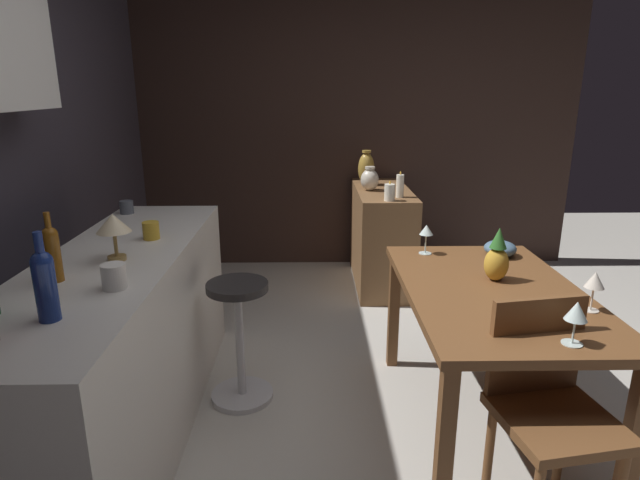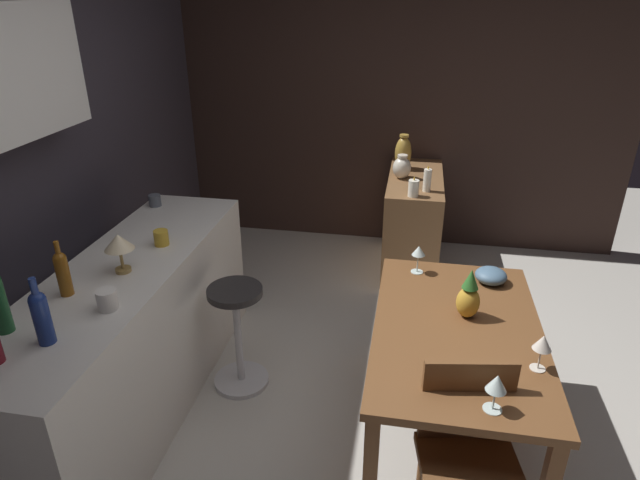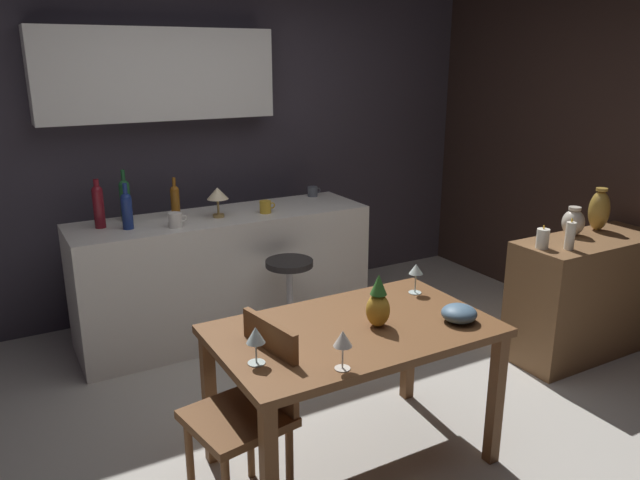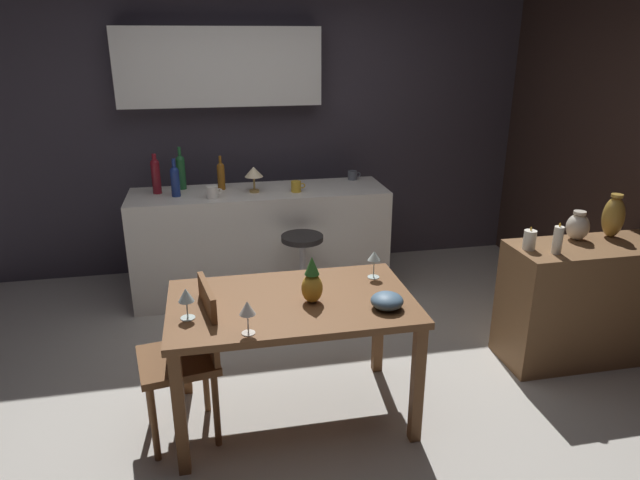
% 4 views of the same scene
% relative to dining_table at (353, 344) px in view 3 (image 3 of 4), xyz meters
% --- Properties ---
extents(ground_plane, '(9.00, 9.00, 0.00)m').
position_rel_dining_table_xyz_m(ground_plane, '(0.06, 0.33, -0.65)').
color(ground_plane, '#B7B2A8').
extents(wall_kitchen_back, '(5.20, 0.33, 2.60)m').
position_rel_dining_table_xyz_m(wall_kitchen_back, '(-0.00, 2.40, 0.76)').
color(wall_kitchen_back, '#38333D').
rests_on(wall_kitchen_back, ground_plane).
extents(wall_side_right, '(0.10, 4.40, 2.60)m').
position_rel_dining_table_xyz_m(wall_side_right, '(2.61, 0.63, 0.65)').
color(wall_side_right, '#33231E').
rests_on(wall_side_right, ground_plane).
extents(dining_table, '(1.33, 0.80, 0.74)m').
position_rel_dining_table_xyz_m(dining_table, '(0.00, 0.00, 0.00)').
color(dining_table, brown).
rests_on(dining_table, ground_plane).
extents(kitchen_counter, '(2.10, 0.60, 0.90)m').
position_rel_dining_table_xyz_m(kitchen_counter, '(0.00, 1.74, -0.20)').
color(kitchen_counter, silver).
rests_on(kitchen_counter, ground_plane).
extents(sideboard_cabinet, '(1.10, 0.44, 0.82)m').
position_rel_dining_table_xyz_m(sideboard_cabinet, '(2.03, 0.24, -0.24)').
color(sideboard_cabinet, brown).
rests_on(sideboard_cabinet, ground_plane).
extents(chair_near_window, '(0.46, 0.46, 0.88)m').
position_rel_dining_table_xyz_m(chair_near_window, '(-0.56, -0.04, -0.15)').
color(chair_near_window, brown).
rests_on(chair_near_window, ground_plane).
extents(bar_stool, '(0.34, 0.34, 0.67)m').
position_rel_dining_table_xyz_m(bar_stool, '(0.27, 1.22, -0.29)').
color(bar_stool, '#262323').
rests_on(bar_stool, ground_plane).
extents(wine_glass_left, '(0.08, 0.08, 0.17)m').
position_rel_dining_table_xyz_m(wine_glass_left, '(0.52, 0.20, 0.22)').
color(wine_glass_left, silver).
rests_on(wine_glass_left, dining_table).
extents(wine_glass_right, '(0.08, 0.08, 0.17)m').
position_rel_dining_table_xyz_m(wine_glass_right, '(-0.55, -0.10, 0.21)').
color(wine_glass_right, silver).
rests_on(wine_glass_right, dining_table).
extents(wine_glass_center, '(0.08, 0.08, 0.17)m').
position_rel_dining_table_xyz_m(wine_glass_center, '(-0.26, -0.32, 0.22)').
color(wine_glass_center, silver).
rests_on(wine_glass_center, dining_table).
extents(pineapple_centerpiece, '(0.11, 0.11, 0.26)m').
position_rel_dining_table_xyz_m(pineapple_centerpiece, '(0.11, -0.04, 0.20)').
color(pineapple_centerpiece, gold).
rests_on(pineapple_centerpiece, dining_table).
extents(fruit_bowl, '(0.17, 0.17, 0.08)m').
position_rel_dining_table_xyz_m(fruit_bowl, '(0.48, -0.20, 0.13)').
color(fruit_bowl, slate).
rests_on(fruit_bowl, dining_table).
extents(wine_bottle_ruby, '(0.07, 0.07, 0.32)m').
position_rel_dining_table_xyz_m(wine_bottle_ruby, '(-0.81, 1.82, 0.41)').
color(wine_bottle_ruby, maroon).
rests_on(wine_bottle_ruby, kitchen_counter).
extents(wine_bottle_cobalt, '(0.07, 0.07, 0.30)m').
position_rel_dining_table_xyz_m(wine_bottle_cobalt, '(-0.65, 1.70, 0.38)').
color(wine_bottle_cobalt, navy).
rests_on(wine_bottle_cobalt, kitchen_counter).
extents(wine_bottle_green, '(0.07, 0.07, 0.35)m').
position_rel_dining_table_xyz_m(wine_bottle_green, '(-0.61, 1.92, 0.41)').
color(wine_bottle_green, '#1E592D').
rests_on(wine_bottle_green, kitchen_counter).
extents(wine_bottle_amber, '(0.06, 0.06, 0.28)m').
position_rel_dining_table_xyz_m(wine_bottle_amber, '(-0.29, 1.85, 0.37)').
color(wine_bottle_amber, '#8C5114').
rests_on(wine_bottle_amber, kitchen_counter).
extents(cup_mustard, '(0.12, 0.08, 0.09)m').
position_rel_dining_table_xyz_m(cup_mustard, '(0.30, 1.64, 0.29)').
color(cup_mustard, gold).
rests_on(cup_mustard, kitchen_counter).
extents(cup_white, '(0.13, 0.09, 0.10)m').
position_rel_dining_table_xyz_m(cup_white, '(-0.38, 1.59, 0.30)').
color(cup_white, white).
rests_on(cup_white, kitchen_counter).
extents(cup_slate, '(0.11, 0.08, 0.08)m').
position_rel_dining_table_xyz_m(cup_slate, '(0.85, 1.95, 0.29)').
color(cup_slate, '#515660').
rests_on(cup_slate, kitchen_counter).
extents(counter_lamp, '(0.15, 0.15, 0.21)m').
position_rel_dining_table_xyz_m(counter_lamp, '(-0.04, 1.70, 0.41)').
color(counter_lamp, '#A58447').
rests_on(counter_lamp, kitchen_counter).
extents(pillar_candle_tall, '(0.08, 0.08, 0.15)m').
position_rel_dining_table_xyz_m(pillar_candle_tall, '(1.56, 0.26, 0.23)').
color(pillar_candle_tall, white).
rests_on(pillar_candle_tall, sideboard_cabinet).
extents(pillar_candle_short, '(0.06, 0.06, 0.20)m').
position_rel_dining_table_xyz_m(pillar_candle_short, '(1.69, 0.16, 0.26)').
color(pillar_candle_short, white).
rests_on(pillar_candle_short, sideboard_cabinet).
extents(vase_ceramic_ivory, '(0.15, 0.15, 0.20)m').
position_rel_dining_table_xyz_m(vase_ceramic_ivory, '(1.97, 0.36, 0.26)').
color(vase_ceramic_ivory, beige).
rests_on(vase_ceramic_ivory, sideboard_cabinet).
extents(vase_brass, '(0.14, 0.14, 0.30)m').
position_rel_dining_table_xyz_m(vase_brass, '(2.23, 0.36, 0.31)').
color(vase_brass, '#B78C38').
rests_on(vase_brass, sideboard_cabinet).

